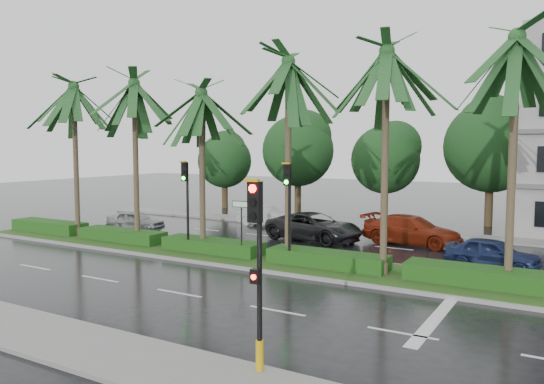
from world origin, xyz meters
The scene contains 17 objects.
ground centered at (0.00, 0.00, 0.00)m, with size 120.00×120.00×0.00m, color black.
near_sidewalk centered at (0.00, -10.20, 0.06)m, with size 40.00×2.40×0.12m, color slate.
far_sidewalk centered at (0.00, 12.00, 0.06)m, with size 40.00×2.00×0.12m, color slate.
median centered at (0.00, 1.00, 0.08)m, with size 36.00×4.00×0.15m.
hedge centered at (0.00, 1.00, 0.45)m, with size 35.20×1.40×0.60m.
lane_markings centered at (3.04, -0.43, 0.01)m, with size 34.00×13.06×0.01m.
palm_row centered at (-1.25, 1.02, 7.88)m, with size 26.30×4.20×9.60m.
signal_near centered at (6.00, -9.39, 2.50)m, with size 0.34×0.45×4.36m.
signal_median_left centered at (-4.00, 0.30, 3.00)m, with size 0.34×0.42×4.36m.
signal_median_right centered at (1.50, 0.30, 3.00)m, with size 0.34×0.42×4.36m.
street_sign centered at (-1.00, 0.48, 2.12)m, with size 0.95×0.09×2.60m.
bg_trees centered at (1.35, 17.59, 4.99)m, with size 32.91×5.90×8.52m.
car_silver centered at (-11.50, 4.52, 0.61)m, with size 3.61×1.45×1.23m, color gray.
car_white centered at (-5.50, 10.18, 0.64)m, with size 3.89×1.36×1.28m, color #B4B4B4.
car_darkgrey centered at (-0.50, 6.99, 0.77)m, with size 5.51×2.54×1.53m, color black.
car_red centered at (4.50, 8.49, 0.77)m, with size 5.28×2.15×1.53m, color maroon.
car_blue centered at (9.00, 4.66, 0.66)m, with size 3.86×1.55×1.32m, color navy.
Camera 1 is at (12.10, -19.18, 5.17)m, focal length 35.00 mm.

